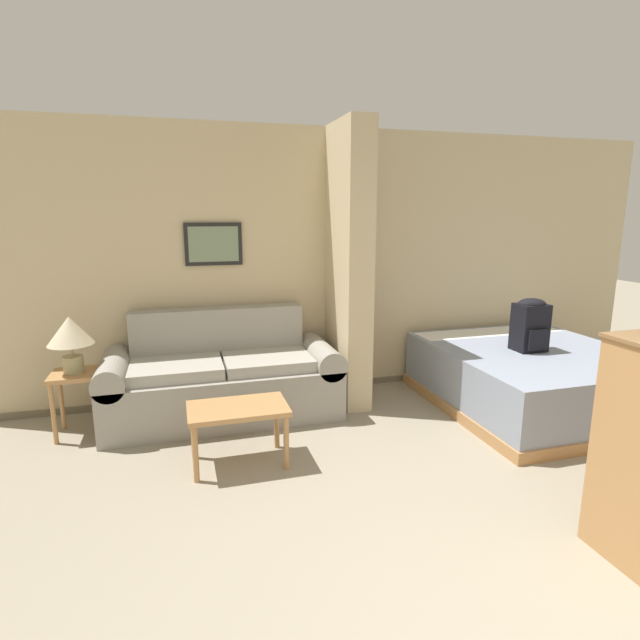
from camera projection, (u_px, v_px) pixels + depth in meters
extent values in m
cube|color=#CCB78E|center=(341.00, 263.00, 5.07)|extent=(6.99, 0.12, 2.60)
cube|color=#70644E|center=(342.00, 384.00, 5.27)|extent=(6.99, 0.02, 0.06)
cube|color=black|center=(213.00, 244.00, 4.60)|extent=(0.52, 0.02, 0.39)
cube|color=gray|center=(214.00, 244.00, 4.59)|extent=(0.45, 0.01, 0.32)
cube|color=#CCB78E|center=(348.00, 267.00, 4.65)|extent=(0.24, 0.72, 2.60)
cube|color=gray|center=(224.00, 393.00, 4.46)|extent=(1.57, 0.84, 0.45)
cube|color=gray|center=(218.00, 334.00, 4.66)|extent=(1.57, 0.20, 0.49)
cube|color=gray|center=(116.00, 403.00, 4.22)|extent=(0.23, 0.84, 0.45)
cylinder|color=gray|center=(113.00, 372.00, 4.16)|extent=(0.26, 0.84, 0.26)
cube|color=gray|center=(320.00, 383.00, 4.71)|extent=(0.23, 0.84, 0.45)
cylinder|color=gray|center=(320.00, 355.00, 4.65)|extent=(0.26, 0.84, 0.26)
cube|color=#A49F94|center=(176.00, 369.00, 4.25)|extent=(0.76, 0.60, 0.10)
cube|color=#A49F94|center=(267.00, 361.00, 4.46)|extent=(0.76, 0.60, 0.10)
cube|color=#B27F4C|center=(238.00, 409.00, 3.57)|extent=(0.71, 0.43, 0.04)
cylinder|color=#B27F4C|center=(195.00, 454.00, 3.37)|extent=(0.04, 0.04, 0.41)
cylinder|color=#B27F4C|center=(286.00, 442.00, 3.54)|extent=(0.04, 0.04, 0.41)
cylinder|color=#B27F4C|center=(193.00, 433.00, 3.69)|extent=(0.04, 0.04, 0.41)
cylinder|color=#B27F4C|center=(277.00, 423.00, 3.86)|extent=(0.04, 0.04, 0.41)
cube|color=#B27F4C|center=(75.00, 375.00, 4.04)|extent=(0.36, 0.36, 0.04)
cylinder|color=#B27F4C|center=(53.00, 415.00, 3.91)|extent=(0.04, 0.04, 0.50)
cylinder|color=#B27F4C|center=(95.00, 410.00, 4.00)|extent=(0.04, 0.04, 0.50)
cylinder|color=#B27F4C|center=(61.00, 401.00, 4.20)|extent=(0.04, 0.04, 0.50)
cylinder|color=#B27F4C|center=(100.00, 397.00, 4.28)|extent=(0.04, 0.04, 0.50)
cylinder|color=tan|center=(73.00, 364.00, 4.02)|extent=(0.16, 0.16, 0.14)
cylinder|color=tan|center=(72.00, 350.00, 4.00)|extent=(0.02, 0.02, 0.10)
cone|color=beige|center=(70.00, 331.00, 3.97)|extent=(0.35, 0.35, 0.23)
cube|color=#B27F4C|center=(531.00, 401.00, 4.74)|extent=(1.74, 1.92, 0.10)
cube|color=#8993A8|center=(533.00, 373.00, 4.68)|extent=(1.70, 1.88, 0.46)
cube|color=white|center=(489.00, 336.00, 5.32)|extent=(1.58, 0.36, 0.10)
cube|color=black|center=(530.00, 327.00, 4.56)|extent=(0.28, 0.22, 0.43)
cube|color=black|center=(538.00, 340.00, 4.46)|extent=(0.21, 0.03, 0.19)
ellipsoid|color=black|center=(532.00, 304.00, 4.51)|extent=(0.26, 0.21, 0.10)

